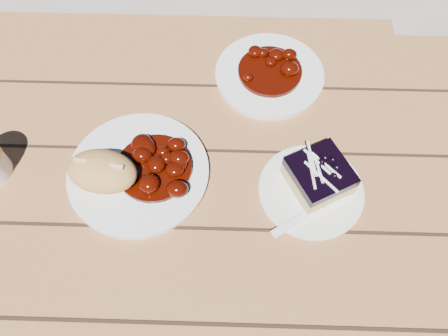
{
  "coord_description": "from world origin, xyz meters",
  "views": [
    {
      "loc": [
        0.38,
        -0.36,
        1.47
      ],
      "look_at": [
        0.37,
        0.01,
        0.81
      ],
      "focal_mm": 35.0,
      "sensor_mm": 36.0,
      "label": 1
    }
  ],
  "objects_px": {
    "dessert_plate": "(311,191)",
    "second_plate": "(269,76)",
    "picnic_table": "(52,217)",
    "blueberry_cake": "(319,176)",
    "bread_roll": "(102,171)",
    "main_plate": "(139,173)"
  },
  "relations": [
    {
      "from": "picnic_table",
      "to": "main_plate",
      "type": "xyz_separation_m",
      "value": [
        0.22,
        0.02,
        0.17
      ]
    },
    {
      "from": "bread_roll",
      "to": "second_plate",
      "type": "relative_size",
      "value": 0.56
    },
    {
      "from": "picnic_table",
      "to": "dessert_plate",
      "type": "bearing_deg",
      "value": -0.45
    },
    {
      "from": "bread_roll",
      "to": "blueberry_cake",
      "type": "distance_m",
      "value": 0.38
    },
    {
      "from": "dessert_plate",
      "to": "second_plate",
      "type": "distance_m",
      "value": 0.28
    },
    {
      "from": "picnic_table",
      "to": "main_plate",
      "type": "height_order",
      "value": "main_plate"
    },
    {
      "from": "bread_roll",
      "to": "blueberry_cake",
      "type": "bearing_deg",
      "value": 1.19
    },
    {
      "from": "bread_roll",
      "to": "main_plate",
      "type": "bearing_deg",
      "value": 19.98
    },
    {
      "from": "main_plate",
      "to": "blueberry_cake",
      "type": "distance_m",
      "value": 0.33
    },
    {
      "from": "picnic_table",
      "to": "dessert_plate",
      "type": "xyz_separation_m",
      "value": [
        0.53,
        -0.0,
        0.17
      ]
    },
    {
      "from": "bread_roll",
      "to": "blueberry_cake",
      "type": "xyz_separation_m",
      "value": [
        0.38,
        0.01,
        -0.01
      ]
    },
    {
      "from": "picnic_table",
      "to": "bread_roll",
      "type": "bearing_deg",
      "value": 1.01
    },
    {
      "from": "blueberry_cake",
      "to": "picnic_table",
      "type": "bearing_deg",
      "value": 153.53
    },
    {
      "from": "picnic_table",
      "to": "blueberry_cake",
      "type": "bearing_deg",
      "value": 1.14
    },
    {
      "from": "main_plate",
      "to": "second_plate",
      "type": "height_order",
      "value": "same"
    },
    {
      "from": "blueberry_cake",
      "to": "dessert_plate",
      "type": "bearing_deg",
      "value": -151.3
    },
    {
      "from": "picnic_table",
      "to": "second_plate",
      "type": "relative_size",
      "value": 8.97
    },
    {
      "from": "picnic_table",
      "to": "blueberry_cake",
      "type": "distance_m",
      "value": 0.58
    },
    {
      "from": "main_plate",
      "to": "blueberry_cake",
      "type": "height_order",
      "value": "blueberry_cake"
    },
    {
      "from": "picnic_table",
      "to": "dessert_plate",
      "type": "height_order",
      "value": "dessert_plate"
    },
    {
      "from": "bread_roll",
      "to": "blueberry_cake",
      "type": "height_order",
      "value": "bread_roll"
    },
    {
      "from": "picnic_table",
      "to": "dessert_plate",
      "type": "distance_m",
      "value": 0.56
    }
  ]
}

